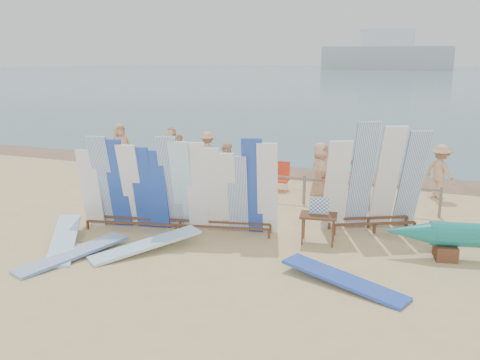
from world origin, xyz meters
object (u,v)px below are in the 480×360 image
at_px(beachgoer_5, 336,164).
at_px(beachgoer_9, 440,172).
at_px(flat_board_e, 73,258).
at_px(beach_chair_right, 279,182).
at_px(main_surfboard_rack, 177,189).
at_px(flat_board_a, 65,246).
at_px(side_surfboard_rack, 375,181).
at_px(beachgoer_8, 358,176).
at_px(flat_board_d, 343,285).
at_px(beachgoer_3, 208,153).
at_px(stroller, 325,185).
at_px(beach_chair_left, 248,181).
at_px(beachgoer_6, 320,171).
at_px(vendor_table, 318,228).
at_px(beachgoer_0, 120,146).
at_px(flat_board_b, 146,252).
at_px(beachgoer_1, 180,155).
at_px(beachgoer_11, 171,145).
at_px(beachgoer_2, 228,167).

bearing_deg(beachgoer_5, beachgoer_9, 167.30).
bearing_deg(flat_board_e, beach_chair_right, 90.71).
bearing_deg(main_surfboard_rack, flat_board_a, -148.78).
bearing_deg(side_surfboard_rack, beachgoer_9, 41.05).
distance_m(side_surfboard_rack, beachgoer_8, 2.99).
relative_size(main_surfboard_rack, flat_board_d, 1.95).
height_order(flat_board_a, beachgoer_3, beachgoer_3).
bearing_deg(flat_board_d, beachgoer_9, 7.61).
relative_size(main_surfboard_rack, stroller, 5.36).
xyz_separation_m(main_surfboard_rack, beach_chair_left, (0.20, 4.89, -0.90)).
xyz_separation_m(flat_board_e, beachgoer_6, (4.20, 7.04, 0.93)).
bearing_deg(vendor_table, main_surfboard_rack, 179.01).
relative_size(side_surfboard_rack, beach_chair_right, 3.06).
bearing_deg(beachgoer_5, beachgoer_6, 80.95).
distance_m(flat_board_e, beach_chair_right, 8.08).
height_order(flat_board_d, beachgoer_0, beachgoer_0).
distance_m(flat_board_a, beachgoer_6, 8.16).
distance_m(flat_board_a, beachgoer_8, 9.08).
height_order(vendor_table, beachgoer_5, beachgoer_5).
xyz_separation_m(flat_board_b, beachgoer_3, (-2.00, 7.94, 0.85)).
height_order(beachgoer_8, beachgoer_1, beachgoer_8).
xyz_separation_m(flat_board_b, beachgoer_0, (-5.83, 7.72, 0.94)).
bearing_deg(beachgoer_5, flat_board_e, 59.98).
xyz_separation_m(beach_chair_right, beachgoer_11, (-5.70, 2.77, 0.51)).
bearing_deg(beachgoer_1, beachgoer_0, 162.85).
xyz_separation_m(side_surfboard_rack, vendor_table, (-1.15, -1.45, -0.95)).
distance_m(beach_chair_left, beachgoer_0, 6.22).
height_order(main_surfboard_rack, beach_chair_right, main_surfboard_rack).
height_order(beachgoer_5, beachgoer_1, beachgoer_1).
height_order(flat_board_b, flat_board_d, flat_board_b).
bearing_deg(beachgoer_5, beach_chair_left, 25.44).
relative_size(flat_board_a, flat_board_d, 1.00).
distance_m(beachgoer_6, beachgoer_5, 1.99).
relative_size(beachgoer_3, beachgoer_0, 0.91).
bearing_deg(beachgoer_0, beach_chair_left, -60.75).
distance_m(flat_board_d, beachgoer_5, 8.42).
xyz_separation_m(beachgoer_8, beachgoer_1, (-7.00, 1.21, -0.00)).
xyz_separation_m(beachgoer_0, beachgoer_8, (9.86, -1.42, -0.13)).
relative_size(beach_chair_right, beachgoer_9, 0.55).
bearing_deg(stroller, beachgoer_2, 167.05).
distance_m(flat_board_e, beachgoer_3, 8.97).
bearing_deg(flat_board_b, beachgoer_9, 85.73).
bearing_deg(flat_board_d, flat_board_e, 118.24).
bearing_deg(beachgoer_2, beachgoer_1, 28.22).
distance_m(main_surfboard_rack, flat_board_b, 1.97).
relative_size(flat_board_b, beach_chair_right, 2.78).
height_order(vendor_table, flat_board_b, vendor_table).
height_order(beach_chair_left, beach_chair_right, beach_chair_right).
bearing_deg(beachgoer_9, beachgoer_11, 32.11).
relative_size(vendor_table, beach_chair_right, 1.22).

